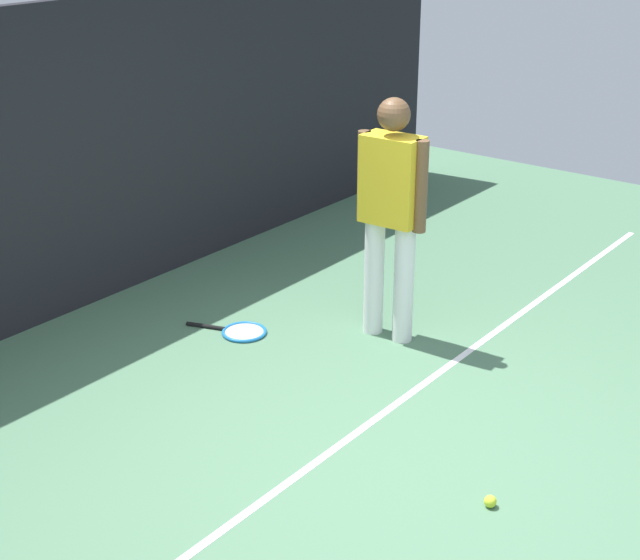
% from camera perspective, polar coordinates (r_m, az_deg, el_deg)
% --- Properties ---
extents(ground_plane, '(12.00, 12.00, 0.00)m').
position_cam_1_polar(ground_plane, '(5.36, 3.44, -10.94)').
color(ground_plane, '#4C7556').
extents(back_fence, '(10.00, 0.10, 2.24)m').
position_cam_1_polar(back_fence, '(6.86, -17.51, 6.15)').
color(back_fence, black).
rests_on(back_fence, ground).
extents(court_line, '(9.00, 0.05, 0.00)m').
position_cam_1_polar(court_line, '(5.48, 1.11, -9.98)').
color(court_line, white).
rests_on(court_line, ground).
extents(tennis_player, '(0.24, 0.53, 1.70)m').
position_cam_1_polar(tennis_player, '(6.38, 4.31, 4.47)').
color(tennis_player, white).
rests_on(tennis_player, ground).
extents(tennis_racket, '(0.42, 0.64, 0.03)m').
position_cam_1_polar(tennis_racket, '(6.78, -4.82, -3.11)').
color(tennis_racket, black).
rests_on(tennis_racket, ground).
extents(tennis_ball_near_player, '(0.07, 0.07, 0.07)m').
position_cam_1_polar(tennis_ball_near_player, '(5.08, 10.24, -13.01)').
color(tennis_ball_near_player, '#CCE033').
rests_on(tennis_ball_near_player, ground).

